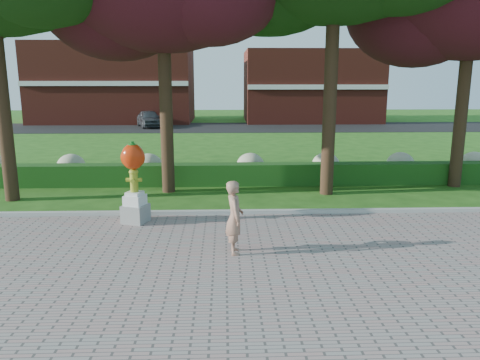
{
  "coord_description": "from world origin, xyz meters",
  "views": [
    {
      "loc": [
        -0.03,
        -10.13,
        3.91
      ],
      "look_at": [
        0.35,
        1.0,
        1.49
      ],
      "focal_mm": 35.0,
      "sensor_mm": 36.0,
      "label": 1
    }
  ],
  "objects": [
    {
      "name": "lawn_hedge",
      "position": [
        0.0,
        7.0,
        0.4
      ],
      "size": [
        24.0,
        0.7,
        0.8
      ],
      "primitive_type": "cube",
      "color": "#1F4213",
      "rests_on": "ground"
    },
    {
      "name": "curb",
      "position": [
        0.0,
        3.0,
        0.07
      ],
      "size": [
        40.0,
        0.18,
        0.15
      ],
      "primitive_type": "cube",
      "color": "#ADADA5",
      "rests_on": "ground"
    },
    {
      "name": "hydrant_sculpture",
      "position": [
        -2.48,
        2.3,
        1.22
      ],
      "size": [
        0.78,
        0.78,
        2.24
      ],
      "rotation": [
        0.0,
        0.0,
        -0.35
      ],
      "color": "gray",
      "rests_on": "walkway"
    },
    {
      "name": "street",
      "position": [
        0.0,
        28.0,
        0.01
      ],
      "size": [
        50.0,
        8.0,
        0.02
      ],
      "primitive_type": "cube",
      "color": "black",
      "rests_on": "ground"
    },
    {
      "name": "hydrangea_row",
      "position": [
        0.57,
        8.0,
        0.55
      ],
      "size": [
        20.1,
        1.1,
        0.99
      ],
      "color": "#BDBD91",
      "rests_on": "ground"
    },
    {
      "name": "building_left",
      "position": [
        -10.0,
        34.0,
        3.5
      ],
      "size": [
        14.0,
        8.0,
        7.0
      ],
      "primitive_type": "cube",
      "color": "maroon",
      "rests_on": "ground"
    },
    {
      "name": "parked_car",
      "position": [
        -6.15,
        28.5,
        0.71
      ],
      "size": [
        2.84,
        4.35,
        1.38
      ],
      "primitive_type": "imported",
      "rotation": [
        0.0,
        0.0,
        0.33
      ],
      "color": "#42454A",
      "rests_on": "street"
    },
    {
      "name": "walkway",
      "position": [
        0.0,
        -4.0,
        0.02
      ],
      "size": [
        40.0,
        14.0,
        0.04
      ],
      "primitive_type": "cube",
      "color": "gray",
      "rests_on": "ground"
    },
    {
      "name": "woman",
      "position": [
        0.19,
        -0.11,
        0.88
      ],
      "size": [
        0.46,
        0.65,
        1.67
      ],
      "primitive_type": "imported",
      "rotation": [
        0.0,
        0.0,
        1.67
      ],
      "color": "#9D705A",
      "rests_on": "walkway"
    },
    {
      "name": "building_right",
      "position": [
        8.0,
        34.0,
        3.2
      ],
      "size": [
        12.0,
        8.0,
        6.4
      ],
      "primitive_type": "cube",
      "color": "maroon",
      "rests_on": "ground"
    },
    {
      "name": "ground",
      "position": [
        0.0,
        0.0,
        0.0
      ],
      "size": [
        100.0,
        100.0,
        0.0
      ],
      "primitive_type": "plane",
      "color": "#215114",
      "rests_on": "ground"
    }
  ]
}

